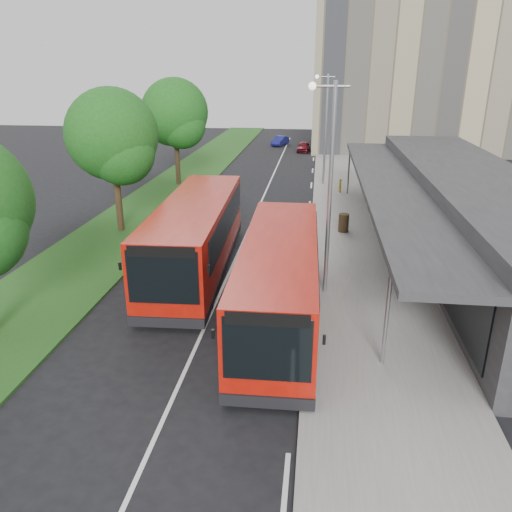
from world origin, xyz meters
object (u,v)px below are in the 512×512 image
Objects in this scene: lamp_post_near at (328,179)px; lamp_post_far at (325,123)px; litter_bin at (344,223)px; tree_far at (175,117)px; car_far at (280,141)px; bus_main at (279,281)px; tree_mid at (113,141)px; bus_second at (196,237)px; bollard at (340,186)px; car_near at (303,147)px.

lamp_post_far is (0.00, 20.00, 0.00)m from lamp_post_near.
lamp_post_near is 8.03× the size of litter_bin.
tree_far reaches higher than car_far.
litter_bin is at bearing -62.88° from car_far.
lamp_post_far reaches higher than bus_main.
tree_far is (-0.00, 12.00, 0.16)m from tree_mid.
tree_far is 17.11m from litter_bin.
bus_second is (-3.98, 4.18, 0.10)m from bus_main.
car_far is at bearing 103.07° from lamp_post_far.
bus_main is at bearing -65.97° from tree_far.
bollard is 24.45m from car_far.
litter_bin is 1.05× the size of bollard.
litter_bin is at bearing -84.61° from lamp_post_far.
bus_main is at bearing -44.63° from tree_mid.
lamp_post_far is at bearing 84.89° from bus_main.
bollard is at bearing -58.65° from car_far.
lamp_post_near is at bearing -59.71° from tree_far.
bus_second reaches higher than bus_main.
car_far is (-6.14, 23.67, -0.09)m from bollard.
lamp_post_far is at bearing 115.30° from bollard.
tree_far is 0.70× the size of bus_second.
bus_second is (5.57, -17.25, -3.50)m from tree_far.
tree_mid is 7.73× the size of litter_bin.
tree_mid is 16.67m from bollard.
car_far is at bearing 104.55° from bollard.
tree_mid is 31.33m from car_near.
tree_far is 11.18m from lamp_post_far.
bus_main is at bearing -48.81° from bus_second.
tree_far is 20.39m from car_near.
bollard is (2.84, 19.69, -0.92)m from bus_main.
car_near is 0.96× the size of car_far.
lamp_post_far reaches higher than bollard.
bus_second is 39.20m from car_far.
lamp_post_far is (11.13, 0.95, -0.42)m from tree_far.
bollard is at bearing -7.98° from tree_far.
lamp_post_near is 0.70× the size of bus_second.
car_near is (-0.42, 39.07, -1.01)m from bus_main.
lamp_post_far is 5.06m from bollard.
tree_far is 8.36× the size of bollard.
tree_far is at bearing 137.95° from litter_bin.
bus_second reaches higher than bollard.
tree_mid is 0.96× the size of lamp_post_near.
car_far is (-4.87, 20.98, -4.18)m from lamp_post_far.
tree_far is at bearing 90.00° from tree_mid.
car_near is 5.17m from car_far.
bollard is (12.40, -1.74, -4.51)m from tree_far.
tree_mid is 2.47× the size of car_near.
litter_bin is at bearing 74.28° from bus_main.
car_near is at bearing 93.11° from lamp_post_near.
car_far is at bearing 127.69° from car_near.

